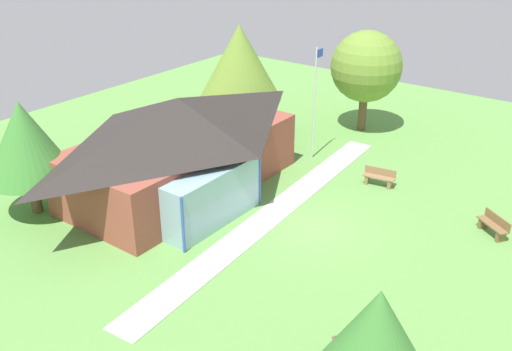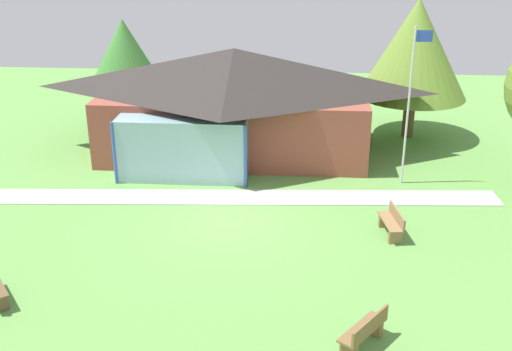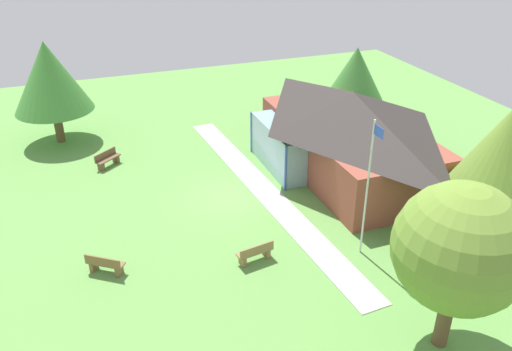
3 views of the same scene
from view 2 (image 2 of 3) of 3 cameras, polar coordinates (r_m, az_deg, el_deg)
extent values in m
plane|color=#609947|center=(20.55, -2.45, -4.12)|extent=(44.00, 44.00, 0.00)
cube|color=brown|center=(26.32, -1.96, 5.03)|extent=(10.81, 5.43, 2.66)
pyramid|color=#2D2826|center=(25.76, -2.03, 9.70)|extent=(11.81, 6.43, 1.73)
cube|color=#8CB2BF|center=(23.50, -6.77, 2.39)|extent=(4.87, 1.20, 2.40)
cylinder|color=#3359B2|center=(23.54, -12.87, 2.00)|extent=(0.12, 0.12, 2.40)
cylinder|color=#3359B2|center=(22.60, -0.99, 1.73)|extent=(0.12, 0.12, 2.40)
cube|color=#ADADA8|center=(22.17, -1.91, -2.01)|extent=(18.78, 2.57, 0.03)
cylinder|color=silver|center=(23.11, 13.79, 6.04)|extent=(0.08, 0.08, 5.83)
cube|color=blue|center=(22.61, 15.16, 12.25)|extent=(0.60, 0.02, 0.40)
cube|color=olive|center=(19.87, 12.24, -4.17)|extent=(0.68, 1.55, 0.06)
cube|color=olive|center=(19.52, 12.63, -5.55)|extent=(0.42, 0.22, 0.39)
cube|color=olive|center=(20.45, 11.75, -4.13)|extent=(0.42, 0.22, 0.39)
cube|color=olive|center=(19.84, 12.82, -3.60)|extent=(0.30, 1.49, 0.36)
cube|color=brown|center=(17.25, -22.43, -10.83)|extent=(0.41, 0.37, 0.39)
cube|color=brown|center=(14.89, 9.75, -13.75)|extent=(1.24, 1.47, 0.06)
cube|color=brown|center=(14.66, 8.52, -15.57)|extent=(0.42, 0.37, 0.39)
cube|color=brown|center=(15.44, 10.78, -13.56)|extent=(0.42, 0.37, 0.39)
cube|color=brown|center=(14.70, 10.45, -13.35)|extent=(0.93, 1.25, 0.36)
cylinder|color=brown|center=(29.13, 13.83, 5.29)|extent=(0.52, 0.52, 1.88)
cone|color=olive|center=(28.42, 14.40, 11.24)|extent=(4.76, 4.76, 4.28)
cylinder|color=brown|center=(30.74, -11.59, 6.21)|extent=(0.46, 0.46, 1.72)
cone|color=#3D7F33|center=(30.16, -11.96, 10.79)|extent=(3.67, 3.67, 3.30)
camera|label=1|loc=(21.79, -69.26, 16.89)|focal=40.21mm
camera|label=3|loc=(22.47, 67.59, 19.09)|focal=36.75mm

